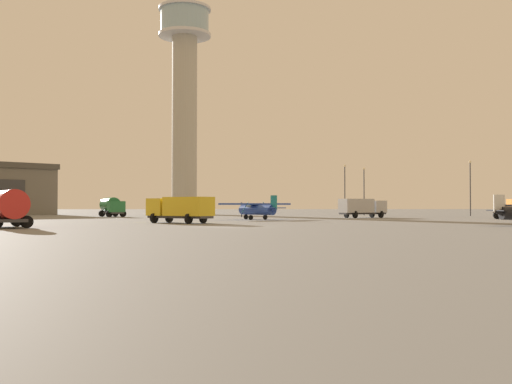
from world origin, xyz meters
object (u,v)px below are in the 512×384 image
object	(u,v)px
light_post_north	(345,185)
truck_fuel_tanker_red	(8,207)
light_post_east	(364,187)
light_post_centre	(470,183)
truck_box_yellow	(181,208)
control_tower	(185,86)
truck_box_silver	(362,207)
truck_fuel_tanker_green	(112,206)
airplane_blue	(258,208)

from	to	relation	value
light_post_north	truck_fuel_tanker_red	bearing A→B (deg)	-124.27
truck_fuel_tanker_red	light_post_north	distance (m)	68.61
light_post_east	light_post_centre	xyz separation A→B (m)	(15.54, -8.72, 0.33)
truck_box_yellow	truck_fuel_tanker_red	world-z (taller)	truck_fuel_tanker_red
truck_box_yellow	light_post_east	distance (m)	52.63
control_tower	truck_fuel_tanker_red	bearing A→B (deg)	-97.36
truck_box_yellow	light_post_centre	distance (m)	56.73
light_post_north	light_post_east	bearing A→B (deg)	-26.73
truck_fuel_tanker_red	light_post_north	xyz separation A→B (m)	(38.58, 56.62, 3.68)
truck_box_yellow	truck_fuel_tanker_red	size ratio (longest dim) A/B	1.05
truck_fuel_tanker_red	light_post_east	distance (m)	69.14
truck_fuel_tanker_red	truck_box_silver	xyz separation A→B (m)	(36.57, 34.18, -0.16)
truck_box_silver	light_post_east	size ratio (longest dim) A/B	0.84
truck_fuel_tanker_green	light_post_north	size ratio (longest dim) A/B	0.68
control_tower	airplane_blue	xyz separation A→B (m)	(12.39, -44.69, -24.22)
truck_fuel_tanker_red	light_post_east	world-z (taller)	light_post_east
truck_box_silver	light_post_north	bearing A→B (deg)	62.02
control_tower	light_post_north	world-z (taller)	control_tower
truck_fuel_tanker_green	light_post_east	xyz separation A→B (m)	(41.86, 12.21, 3.42)
light_post_east	light_post_centre	distance (m)	17.82
truck_box_yellow	light_post_north	distance (m)	52.38
truck_box_yellow	truck_fuel_tanker_red	distance (m)	17.05
truck_fuel_tanker_red	light_post_centre	bearing A→B (deg)	-80.64
truck_fuel_tanker_red	light_post_east	size ratio (longest dim) A/B	0.80
airplane_blue	truck_fuel_tanker_red	bearing A→B (deg)	105.30
truck_fuel_tanker_green	truck_fuel_tanker_red	size ratio (longest dim) A/B	0.91
truck_box_yellow	light_post_east	xyz separation A→B (m)	(28.76, 43.94, 3.52)
truck_fuel_tanker_red	truck_box_silver	distance (m)	50.06
truck_box_silver	light_post_centre	xyz separation A→B (m)	(20.67, 12.15, 3.84)
control_tower	truck_fuel_tanker_red	world-z (taller)	control_tower
control_tower	truck_box_yellow	xyz separation A→B (m)	(4.02, -57.91, -24.08)
truck_box_silver	light_post_centre	bearing A→B (deg)	7.59
light_post_east	light_post_north	bearing A→B (deg)	153.27
light_post_north	truck_fuel_tanker_green	bearing A→B (deg)	-160.42
control_tower	truck_box_yellow	world-z (taller)	control_tower
truck_box_silver	control_tower	bearing A→B (deg)	105.58
truck_fuel_tanker_red	light_post_north	size ratio (longest dim) A/B	0.75
light_post_centre	truck_fuel_tanker_red	bearing A→B (deg)	-141.01
control_tower	light_post_east	xyz separation A→B (m)	(32.78, -13.97, -20.56)
airplane_blue	light_post_east	xyz separation A→B (m)	(20.39, 30.72, 3.66)
truck_fuel_tanker_red	light_post_centre	distance (m)	73.73
truck_fuel_tanker_green	truck_box_silver	bearing A→B (deg)	48.57
truck_box_yellow	truck_fuel_tanker_green	bearing A→B (deg)	-31.46
airplane_blue	truck_fuel_tanker_red	xyz separation A→B (m)	(-21.31, -24.33, 0.31)
control_tower	light_post_north	distance (m)	37.99
truck_box_silver	light_post_east	xyz separation A→B (m)	(5.13, 20.87, 3.51)
airplane_blue	light_post_centre	xyz separation A→B (m)	(35.93, 22.00, 3.99)
truck_box_silver	light_post_north	xyz separation A→B (m)	(2.01, 22.44, 3.84)
truck_fuel_tanker_red	light_post_centre	world-z (taller)	light_post_centre
control_tower	truck_fuel_tanker_green	world-z (taller)	control_tower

